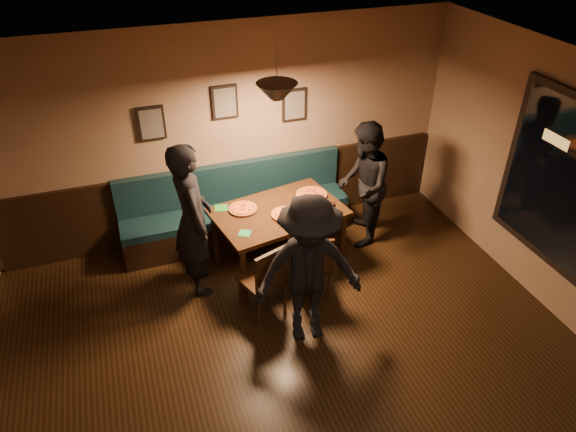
# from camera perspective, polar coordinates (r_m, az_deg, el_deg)

# --- Properties ---
(ceiling) EXTENTS (7.00, 7.00, 0.00)m
(ceiling) POSITION_cam_1_polar(r_m,az_deg,el_deg) (3.14, 6.89, 6.81)
(ceiling) COLOR silver
(ceiling) RESTS_ON ground
(wall_back) EXTENTS (6.00, 0.00, 6.00)m
(wall_back) POSITION_cam_1_polar(r_m,az_deg,el_deg) (6.75, -6.72, 8.76)
(wall_back) COLOR #8C704F
(wall_back) RESTS_ON ground
(wainscot) EXTENTS (5.88, 0.06, 1.00)m
(wainscot) POSITION_cam_1_polar(r_m,az_deg,el_deg) (7.14, -6.19, 2.09)
(wainscot) COLOR black
(wainscot) RESTS_ON ground
(booth_bench) EXTENTS (3.00, 0.60, 1.00)m
(booth_bench) POSITION_cam_1_polar(r_m,az_deg,el_deg) (6.92, -5.65, 1.00)
(booth_bench) COLOR #0F232D
(booth_bench) RESTS_ON ground
(picture_left) EXTENTS (0.32, 0.04, 0.42)m
(picture_left) POSITION_cam_1_polar(r_m,az_deg,el_deg) (6.49, -14.67, 9.75)
(picture_left) COLOR black
(picture_left) RESTS_ON wall_back
(picture_center) EXTENTS (0.32, 0.04, 0.42)m
(picture_center) POSITION_cam_1_polar(r_m,az_deg,el_deg) (6.54, -6.91, 12.24)
(picture_center) COLOR black
(picture_center) RESTS_ON wall_back
(picture_right) EXTENTS (0.32, 0.04, 0.42)m
(picture_right) POSITION_cam_1_polar(r_m,az_deg,el_deg) (6.83, 0.68, 12.05)
(picture_right) COLOR black
(picture_right) RESTS_ON wall_back
(pendant_lamp) EXTENTS (0.44, 0.44, 0.25)m
(pendant_lamp) POSITION_cam_1_polar(r_m,az_deg,el_deg) (5.59, -1.21, 13.10)
(pendant_lamp) COLOR black
(pendant_lamp) RESTS_ON ceiling
(dining_table) EXTENTS (1.67, 1.24, 0.81)m
(dining_table) POSITION_cam_1_polar(r_m,az_deg,el_deg) (6.47, -1.02, -2.41)
(dining_table) COLOR black
(dining_table) RESTS_ON floor
(chair_near_left) EXTENTS (0.54, 0.54, 0.95)m
(chair_near_left) POSITION_cam_1_polar(r_m,az_deg,el_deg) (5.76, -2.88, -6.82)
(chair_near_left) COLOR black
(chair_near_left) RESTS_ON floor
(chair_near_right) EXTENTS (0.45, 0.45, 0.88)m
(chair_near_right) POSITION_cam_1_polar(r_m,az_deg,el_deg) (6.03, 2.72, -5.13)
(chair_near_right) COLOR black
(chair_near_right) RESTS_ON floor
(diner_left) EXTENTS (0.47, 0.69, 1.87)m
(diner_left) POSITION_cam_1_polar(r_m,az_deg,el_deg) (5.94, -10.37, -0.44)
(diner_left) COLOR black
(diner_left) RESTS_ON floor
(diner_right) EXTENTS (0.92, 1.01, 1.68)m
(diner_right) POSITION_cam_1_polar(r_m,az_deg,el_deg) (6.76, 8.22, 3.35)
(diner_right) COLOR black
(diner_right) RESTS_ON floor
(diner_front) EXTENTS (1.18, 0.77, 1.71)m
(diner_front) POSITION_cam_1_polar(r_m,az_deg,el_deg) (5.25, 2.28, -6.04)
(diner_front) COLOR black
(diner_front) RESTS_ON floor
(pizza_a) EXTENTS (0.44, 0.44, 0.04)m
(pizza_a) POSITION_cam_1_polar(r_m,az_deg,el_deg) (6.26, -4.94, 0.80)
(pizza_a) COLOR orange
(pizza_a) RESTS_ON dining_table
(pizza_b) EXTENTS (0.42, 0.42, 0.04)m
(pizza_b) POSITION_cam_1_polar(r_m,az_deg,el_deg) (6.13, -0.30, 0.19)
(pizza_b) COLOR orange
(pizza_b) RESTS_ON dining_table
(pizza_c) EXTENTS (0.50, 0.50, 0.04)m
(pizza_c) POSITION_cam_1_polar(r_m,az_deg,el_deg) (6.51, 2.59, 2.36)
(pizza_c) COLOR orange
(pizza_c) RESTS_ON dining_table
(soda_glass) EXTENTS (0.09, 0.09, 0.16)m
(soda_glass) POSITION_cam_1_polar(r_m,az_deg,el_deg) (6.14, 4.86, 0.76)
(soda_glass) COLOR black
(soda_glass) RESTS_ON dining_table
(tabasco_bottle) EXTENTS (0.03, 0.03, 0.12)m
(tabasco_bottle) POSITION_cam_1_polar(r_m,az_deg,el_deg) (6.30, 3.29, 1.57)
(tabasco_bottle) COLOR #900704
(tabasco_bottle) RESTS_ON dining_table
(napkin_a) EXTENTS (0.18, 0.18, 0.01)m
(napkin_a) POSITION_cam_1_polar(r_m,az_deg,el_deg) (6.33, -7.30, 0.87)
(napkin_a) COLOR #1E7428
(napkin_a) RESTS_ON dining_table
(napkin_b) EXTENTS (0.18, 0.18, 0.01)m
(napkin_b) POSITION_cam_1_polar(r_m,az_deg,el_deg) (5.86, -4.75, -1.89)
(napkin_b) COLOR #227F42
(napkin_b) RESTS_ON dining_table
(cutlery_set) EXTENTS (0.20, 0.04, 0.00)m
(cutlery_set) POSITION_cam_1_polar(r_m,az_deg,el_deg) (5.98, 0.22, -0.98)
(cutlery_set) COLOR silver
(cutlery_set) RESTS_ON dining_table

